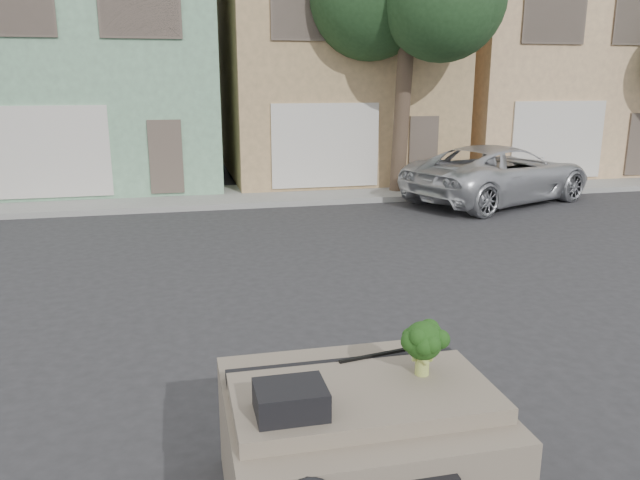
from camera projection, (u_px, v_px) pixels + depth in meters
name	position (u px, v px, depth m)	size (l,w,h in m)	color
ground_plane	(290.00, 352.00, 7.80)	(120.00, 120.00, 0.00)	#303033
sidewalk	(224.00, 197.00, 17.69)	(40.00, 3.00, 0.15)	gray
townhouse_mint	(99.00, 64.00, 19.78)	(7.20, 8.20, 7.55)	#7EAD8A
townhouse_tan	(328.00, 65.00, 21.40)	(7.20, 8.20, 7.55)	tan
townhouse_beige	(525.00, 66.00, 23.02)	(7.20, 8.20, 7.55)	tan
silver_pickup	(498.00, 202.00, 17.33)	(2.61, 5.66, 1.57)	silver
tree_near	(404.00, 44.00, 17.06)	(4.40, 4.00, 8.50)	#203E1E
car_dashboard	(357.00, 446.00, 4.83)	(2.00, 1.80, 1.12)	#7A6D5C
instrument_hump	(291.00, 400.00, 4.21)	(0.48, 0.38, 0.20)	black
wiper_arm	(378.00, 355.00, 5.10)	(0.70, 0.03, 0.02)	black
broccoli	(423.00, 348.00, 4.74)	(0.36, 0.36, 0.44)	#173810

